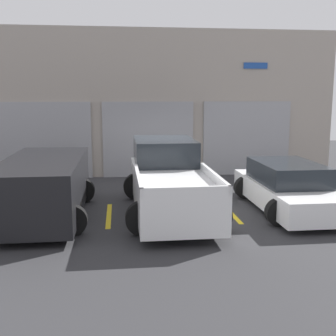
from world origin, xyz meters
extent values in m
plane|color=#2D2D30|center=(0.00, 0.00, 0.00)|extent=(28.00, 28.00, 0.00)
cube|color=#9E9389|center=(0.00, 3.30, 2.68)|extent=(13.76, 0.60, 5.37)
cube|color=#939399|center=(-3.93, 2.96, 1.38)|extent=(3.33, 0.08, 2.76)
cube|color=#939399|center=(-0.20, 2.96, 1.38)|extent=(3.33, 0.08, 2.76)
cube|color=#939399|center=(3.53, 2.96, 1.38)|extent=(3.33, 0.08, 2.76)
cube|color=#1E4799|center=(3.78, 2.97, 4.06)|extent=(0.90, 0.03, 0.22)
cube|color=white|center=(0.00, -2.10, 0.65)|extent=(1.80, 5.19, 0.87)
cube|color=#1E2328|center=(0.00, -0.67, 1.43)|extent=(1.66, 2.33, 0.69)
cube|color=white|center=(-0.86, -3.26, 1.17)|extent=(0.08, 2.85, 0.18)
cube|color=white|center=(0.86, -3.26, 1.17)|extent=(0.08, 2.85, 0.18)
cube|color=white|center=(0.00, -4.65, 1.17)|extent=(1.80, 0.08, 0.18)
cylinder|color=black|center=(-0.79, -0.49, 0.38)|extent=(0.76, 0.22, 0.76)
cylinder|color=black|center=(0.79, -0.49, 0.38)|extent=(0.76, 0.22, 0.76)
cylinder|color=black|center=(-0.79, -3.70, 0.38)|extent=(0.76, 0.22, 0.76)
cylinder|color=black|center=(0.79, -3.70, 0.38)|extent=(0.76, 0.22, 0.76)
cube|color=white|center=(3.12, -2.10, 0.44)|extent=(1.71, 4.25, 0.58)
cube|color=#1E2328|center=(3.12, -1.99, 0.99)|extent=(1.50, 2.34, 0.53)
cylinder|color=black|center=(2.38, -0.78, 0.33)|extent=(0.65, 0.22, 0.65)
cylinder|color=black|center=(3.87, -0.78, 0.33)|extent=(0.65, 0.22, 0.65)
cylinder|color=black|center=(2.38, -3.42, 0.33)|extent=(0.65, 0.22, 0.65)
cube|color=black|center=(-3.12, -2.10, 0.82)|extent=(1.83, 4.58, 1.30)
cube|color=#1E2328|center=(-3.12, 0.14, 1.23)|extent=(1.65, 0.06, 0.28)
cylinder|color=black|center=(-3.93, -0.68, 0.34)|extent=(0.67, 0.22, 0.67)
cylinder|color=black|center=(-2.32, -0.68, 0.34)|extent=(0.67, 0.22, 0.67)
cylinder|color=black|center=(-2.32, -3.52, 0.34)|extent=(0.67, 0.22, 0.67)
cube|color=gold|center=(-1.56, -2.10, 0.00)|extent=(0.12, 2.20, 0.01)
cube|color=gold|center=(1.56, -2.10, 0.00)|extent=(0.12, 2.20, 0.01)
camera|label=1|loc=(-1.27, -12.45, 3.01)|focal=45.00mm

